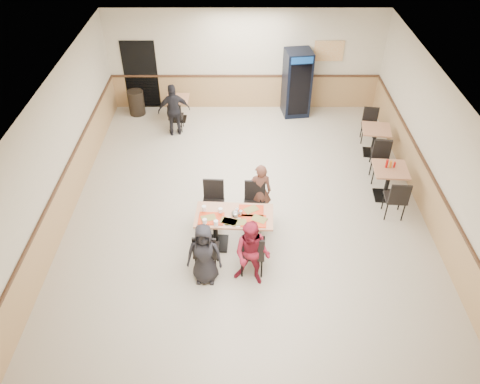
{
  "coord_description": "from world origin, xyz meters",
  "views": [
    {
      "loc": [
        -0.16,
        -8.02,
        7.05
      ],
      "look_at": [
        -0.16,
        -0.5,
        1.0
      ],
      "focal_mm": 35.0,
      "sensor_mm": 36.0,
      "label": 1
    }
  ],
  "objects_px": {
    "diner_woman_left": "(204,254)",
    "side_table_far": "(375,137)",
    "back_table": "(178,105)",
    "diner_man_opposite": "(260,192)",
    "trash_bin": "(136,103)",
    "main_table": "(234,225)",
    "side_table_near": "(388,178)",
    "lone_diner": "(174,110)",
    "pepsi_cooler": "(297,83)",
    "diner_woman_right": "(252,254)"
  },
  "relations": [
    {
      "from": "diner_woman_left",
      "to": "side_table_far",
      "type": "bearing_deg",
      "value": 48.83
    },
    {
      "from": "side_table_far",
      "to": "back_table",
      "type": "distance_m",
      "value": 5.64
    },
    {
      "from": "diner_man_opposite",
      "to": "trash_bin",
      "type": "distance_m",
      "value": 5.86
    },
    {
      "from": "main_table",
      "to": "diner_woman_left",
      "type": "height_order",
      "value": "diner_woman_left"
    },
    {
      "from": "side_table_near",
      "to": "diner_woman_left",
      "type": "bearing_deg",
      "value": -148.31
    },
    {
      "from": "main_table",
      "to": "diner_man_opposite",
      "type": "xyz_separation_m",
      "value": [
        0.55,
        0.92,
        0.14
      ]
    },
    {
      "from": "main_table",
      "to": "back_table",
      "type": "distance_m",
      "value": 5.5
    },
    {
      "from": "lone_diner",
      "to": "pepsi_cooler",
      "type": "relative_size",
      "value": 0.77
    },
    {
      "from": "diner_man_opposite",
      "to": "back_table",
      "type": "height_order",
      "value": "diner_man_opposite"
    },
    {
      "from": "back_table",
      "to": "pepsi_cooler",
      "type": "distance_m",
      "value": 3.53
    },
    {
      "from": "side_table_far",
      "to": "pepsi_cooler",
      "type": "relative_size",
      "value": 0.41
    },
    {
      "from": "diner_man_opposite",
      "to": "pepsi_cooler",
      "type": "bearing_deg",
      "value": -107.06
    },
    {
      "from": "main_table",
      "to": "trash_bin",
      "type": "xyz_separation_m",
      "value": [
        -2.98,
        5.58,
        -0.18
      ]
    },
    {
      "from": "lone_diner",
      "to": "back_table",
      "type": "height_order",
      "value": "lone_diner"
    },
    {
      "from": "main_table",
      "to": "side_table_near",
      "type": "xyz_separation_m",
      "value": [
        3.55,
        1.61,
        -0.01
      ]
    },
    {
      "from": "side_table_near",
      "to": "back_table",
      "type": "height_order",
      "value": "side_table_near"
    },
    {
      "from": "diner_woman_left",
      "to": "trash_bin",
      "type": "relative_size",
      "value": 1.83
    },
    {
      "from": "diner_man_opposite",
      "to": "trash_bin",
      "type": "height_order",
      "value": "diner_man_opposite"
    },
    {
      "from": "side_table_near",
      "to": "side_table_far",
      "type": "distance_m",
      "value": 1.83
    },
    {
      "from": "side_table_near",
      "to": "trash_bin",
      "type": "relative_size",
      "value": 1.1
    },
    {
      "from": "lone_diner",
      "to": "diner_man_opposite",
      "type": "bearing_deg",
      "value": 110.77
    },
    {
      "from": "main_table",
      "to": "diner_woman_right",
      "type": "height_order",
      "value": "diner_woman_right"
    },
    {
      "from": "lone_diner",
      "to": "side_table_near",
      "type": "xyz_separation_m",
      "value": [
        5.24,
        -2.82,
        -0.21
      ]
    },
    {
      "from": "side_table_far",
      "to": "pepsi_cooler",
      "type": "bearing_deg",
      "value": 130.56
    },
    {
      "from": "diner_man_opposite",
      "to": "trash_bin",
      "type": "xyz_separation_m",
      "value": [
        -3.54,
        4.66,
        -0.33
      ]
    },
    {
      "from": "lone_diner",
      "to": "trash_bin",
      "type": "bearing_deg",
      "value": -53.45
    },
    {
      "from": "main_table",
      "to": "side_table_near",
      "type": "distance_m",
      "value": 3.9
    },
    {
      "from": "lone_diner",
      "to": "diner_woman_right",
      "type": "bearing_deg",
      "value": 98.83
    },
    {
      "from": "side_table_near",
      "to": "pepsi_cooler",
      "type": "height_order",
      "value": "pepsi_cooler"
    },
    {
      "from": "diner_woman_left",
      "to": "back_table",
      "type": "relative_size",
      "value": 1.93
    },
    {
      "from": "diner_woman_right",
      "to": "back_table",
      "type": "distance_m",
      "value": 6.53
    },
    {
      "from": "side_table_far",
      "to": "trash_bin",
      "type": "bearing_deg",
      "value": 162.09
    },
    {
      "from": "diner_man_opposite",
      "to": "side_table_near",
      "type": "bearing_deg",
      "value": -169.45
    },
    {
      "from": "diner_woman_right",
      "to": "side_table_far",
      "type": "xyz_separation_m",
      "value": [
        3.31,
        4.4,
        -0.22
      ]
    },
    {
      "from": "pepsi_cooler",
      "to": "side_table_near",
      "type": "bearing_deg",
      "value": -74.16
    },
    {
      "from": "main_table",
      "to": "back_table",
      "type": "relative_size",
      "value": 2.27
    },
    {
      "from": "pepsi_cooler",
      "to": "back_table",
      "type": "bearing_deg",
      "value": 178.54
    },
    {
      "from": "pepsi_cooler",
      "to": "lone_diner",
      "type": "bearing_deg",
      "value": -168.98
    },
    {
      "from": "back_table",
      "to": "diner_woman_left",
      "type": "bearing_deg",
      "value": -79.48
    },
    {
      "from": "back_table",
      "to": "trash_bin",
      "type": "height_order",
      "value": "trash_bin"
    },
    {
      "from": "main_table",
      "to": "lone_diner",
      "type": "relative_size",
      "value": 1.06
    },
    {
      "from": "side_table_far",
      "to": "trash_bin",
      "type": "distance_m",
      "value": 6.98
    },
    {
      "from": "diner_woman_right",
      "to": "side_table_far",
      "type": "bearing_deg",
      "value": 70.61
    },
    {
      "from": "diner_man_opposite",
      "to": "diner_woman_right",
      "type": "bearing_deg",
      "value": 81.18
    },
    {
      "from": "lone_diner",
      "to": "side_table_near",
      "type": "height_order",
      "value": "lone_diner"
    },
    {
      "from": "diner_man_opposite",
      "to": "lone_diner",
      "type": "relative_size",
      "value": 0.93
    },
    {
      "from": "diner_woman_left",
      "to": "diner_woman_right",
      "type": "distance_m",
      "value": 0.89
    },
    {
      "from": "main_table",
      "to": "side_table_far",
      "type": "distance_m",
      "value": 5.02
    },
    {
      "from": "side_table_near",
      "to": "back_table",
      "type": "bearing_deg",
      "value": 145.34
    },
    {
      "from": "back_table",
      "to": "trash_bin",
      "type": "bearing_deg",
      "value": 164.83
    }
  ]
}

